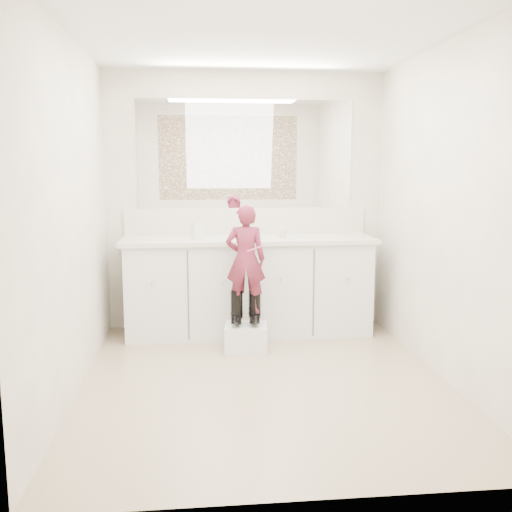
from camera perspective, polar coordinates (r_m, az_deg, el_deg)
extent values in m
plane|color=#927960|center=(4.20, 0.83, -12.38)|extent=(3.00, 3.00, 0.00)
plane|color=white|center=(4.01, 0.92, 21.51)|extent=(3.00, 3.00, 0.00)
plane|color=#BEB6A2|center=(5.42, -1.01, 5.47)|extent=(2.60, 0.00, 2.60)
plane|color=#BEB6A2|center=(2.45, 5.02, 1.25)|extent=(2.60, 0.00, 2.60)
plane|color=#BEB6A2|center=(3.99, -18.06, 3.80)|extent=(0.00, 3.00, 3.00)
plane|color=#BEB6A2|center=(4.28, 18.48, 4.10)|extent=(0.00, 3.00, 3.00)
cube|color=silver|center=(5.25, -0.73, -3.19)|extent=(2.20, 0.55, 0.85)
cube|color=beige|center=(5.16, -0.72, 1.61)|extent=(2.28, 0.58, 0.04)
cube|color=beige|center=(5.41, -0.99, 3.50)|extent=(2.28, 0.03, 0.25)
cube|color=white|center=(5.39, -1.01, 10.13)|extent=(2.00, 0.02, 1.00)
cube|color=#472819|center=(2.44, 5.13, 11.81)|extent=(2.00, 0.01, 1.20)
cylinder|color=silver|center=(5.31, -0.89, 2.59)|extent=(0.08, 0.08, 0.10)
imported|color=beige|center=(5.16, 2.69, 2.30)|extent=(0.09, 0.09, 0.08)
imported|color=silver|center=(5.12, -5.92, 2.89)|extent=(0.12, 0.12, 0.20)
cube|color=silver|center=(4.82, -1.01, -8.16)|extent=(0.38, 0.32, 0.22)
imported|color=#B43759|center=(4.69, -1.05, -0.33)|extent=(0.35, 0.25, 0.90)
cylinder|color=#D7538C|center=(4.60, -0.10, 0.75)|extent=(0.14, 0.03, 0.06)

